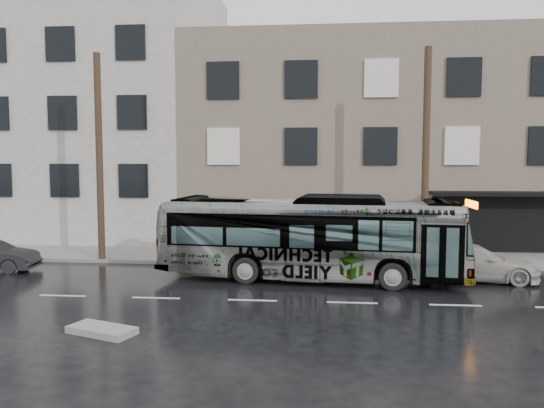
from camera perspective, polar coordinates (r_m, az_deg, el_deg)
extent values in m
plane|color=black|center=(19.84, -1.18, -8.45)|extent=(120.00, 120.00, 0.00)
cube|color=gray|center=(24.60, 0.11, -5.69)|extent=(90.00, 3.60, 0.15)
cube|color=gray|center=(32.03, 10.38, 6.40)|extent=(20.00, 12.00, 11.00)
cube|color=beige|center=(39.16, -26.14, 9.35)|extent=(26.00, 15.00, 16.00)
cylinder|color=#433121|center=(22.91, 16.21, 4.86)|extent=(0.30, 0.30, 9.00)
cylinder|color=#433121|center=(24.48, -18.08, 4.79)|extent=(0.30, 0.30, 9.00)
cylinder|color=slate|center=(23.36, 18.68, -3.33)|extent=(0.06, 0.06, 2.40)
imported|color=#B2B2B2|center=(20.14, 4.14, -3.62)|extent=(11.72, 3.87, 3.20)
imported|color=#B2AFA9|center=(21.53, 20.82, -5.89)|extent=(4.84, 2.47, 1.34)
cube|color=gray|center=(14.93, -17.83, -12.78)|extent=(1.97, 1.37, 0.18)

